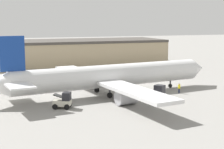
# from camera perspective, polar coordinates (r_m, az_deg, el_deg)

# --- Properties ---
(ground_plane) EXTENTS (400.00, 400.00, 0.00)m
(ground_plane) POSITION_cam_1_polar(r_m,az_deg,el_deg) (58.72, 0.00, -3.28)
(ground_plane) COLOR gray
(terminal_building) EXTENTS (89.95, 18.16, 6.84)m
(terminal_building) POSITION_cam_1_polar(r_m,az_deg,el_deg) (98.83, -16.83, 3.34)
(terminal_building) COLOR tan
(terminal_building) RESTS_ON ground_plane
(airplane) EXTENTS (41.73, 37.12, 10.26)m
(airplane) POSITION_cam_1_polar(r_m,az_deg,el_deg) (57.71, -0.82, -0.36)
(airplane) COLOR silver
(airplane) RESTS_ON ground_plane
(ground_crew_worker) EXTENTS (0.39, 0.39, 1.77)m
(ground_crew_worker) POSITION_cam_1_polar(r_m,az_deg,el_deg) (60.34, 11.10, -2.20)
(ground_crew_worker) COLOR #1E2338
(ground_crew_worker) RESTS_ON ground_plane
(baggage_tug) EXTENTS (3.34, 3.16, 2.53)m
(baggage_tug) POSITION_cam_1_polar(r_m,az_deg,el_deg) (53.53, 7.65, -3.33)
(baggage_tug) COLOR silver
(baggage_tug) RESTS_ON ground_plane
(belt_loader_truck) EXTENTS (3.04, 2.74, 2.35)m
(belt_loader_truck) POSITION_cam_1_polar(r_m,az_deg,el_deg) (49.71, -8.08, -4.35)
(belt_loader_truck) COLOR beige
(belt_loader_truck) RESTS_ON ground_plane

